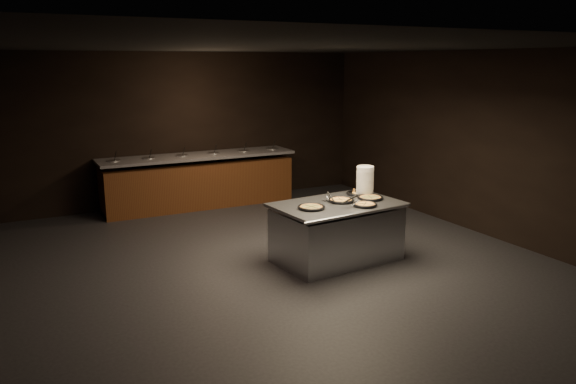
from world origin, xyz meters
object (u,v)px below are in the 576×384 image
at_px(plate_stack, 365,181).
at_px(pan_cheese_whole, 341,200).
at_px(serving_counter, 337,233).
at_px(pan_veggie_whole, 311,207).

bearing_deg(plate_stack, pan_cheese_whole, -160.57).
height_order(serving_counter, pan_veggie_whole, pan_veggie_whole).
xyz_separation_m(serving_counter, plate_stack, (0.62, 0.24, 0.63)).
xyz_separation_m(plate_stack, pan_veggie_whole, (-1.08, -0.33, -0.19)).
height_order(serving_counter, plate_stack, plate_stack).
distance_m(serving_counter, pan_cheese_whole, 0.46).
bearing_deg(pan_veggie_whole, plate_stack, 17.17).
relative_size(serving_counter, plate_stack, 4.32).
height_order(pan_veggie_whole, pan_cheese_whole, same).
bearing_deg(serving_counter, pan_cheese_whole, 25.52).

